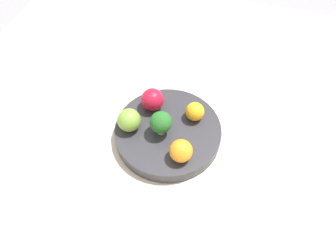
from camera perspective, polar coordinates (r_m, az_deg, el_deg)
The scene contains 8 objects.
ground_plane at distance 0.78m, azimuth -0.00°, elevation -2.68°, with size 6.00×6.00×0.00m, color gray.
table_surface at distance 0.77m, azimuth -0.00°, elevation -2.27°, with size 1.20×1.20×0.02m.
bowl at distance 0.75m, azimuth -0.00°, elevation -1.16°, with size 0.24×0.24×0.03m.
broccoli at distance 0.71m, azimuth -1.25°, elevation 0.58°, with size 0.05×0.05×0.06m.
apple_red at distance 0.73m, azimuth -6.79°, elevation 1.02°, with size 0.05×0.05×0.05m.
apple_green at distance 0.76m, azimuth -2.73°, elevation 4.61°, with size 0.05×0.05×0.05m.
orange_front at distance 0.74m, azimuth 4.71°, elevation 2.53°, with size 0.04×0.04×0.04m.
orange_back at distance 0.68m, azimuth 2.28°, elevation -4.35°, with size 0.05×0.05×0.05m.
Camera 1 is at (0.41, 0.13, 0.65)m, focal length 35.00 mm.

